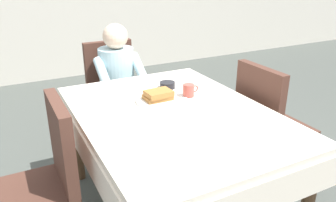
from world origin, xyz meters
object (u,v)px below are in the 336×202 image
fork_left_of_plate (131,107)px  spoon_near_edge (175,118)px  breakfast_stack (158,95)px  plate_breakfast (157,100)px  dining_table_main (174,125)px  cup_coffee (189,90)px  chair_diner (113,87)px  diner_person (118,77)px  syrup_pitcher (109,99)px  bowl_butter (167,85)px  knife_right_of_plate (184,97)px  chair_right_side (267,118)px  chair_left_side (46,174)px

fork_left_of_plate → spoon_near_edge: size_ratio=1.20×
breakfast_stack → plate_breakfast: bearing=117.4°
dining_table_main → spoon_near_edge: size_ratio=10.16×
dining_table_main → spoon_near_edge: bearing=-115.3°
cup_coffee → fork_left_of_plate: size_ratio=0.63×
chair_diner → breakfast_stack: chair_diner is taller
diner_person → spoon_near_edge: diner_person is taller
chair_diner → syrup_pitcher: size_ratio=11.63×
diner_person → plate_breakfast: diner_person is taller
plate_breakfast → bowl_butter: size_ratio=2.55×
chair_diner → cup_coffee: bearing=102.3°
knife_right_of_plate → spoon_near_edge: size_ratio=1.33×
chair_right_side → spoon_near_edge: 0.84m
diner_person → knife_right_of_plate: diner_person is taller
diner_person → plate_breakfast: size_ratio=4.00×
chair_diner → fork_left_of_plate: (-0.20, -1.00, 0.21)m
diner_person → bowl_butter: (0.16, -0.62, 0.09)m
syrup_pitcher → diner_person: bearing=67.3°
plate_breakfast → chair_diner: bearing=89.2°
chair_diner → chair_left_side: bearing=56.8°
chair_left_side → breakfast_stack: (0.76, 0.19, 0.26)m
chair_left_side → chair_diner: bearing=-33.2°
knife_right_of_plate → plate_breakfast: bearing=79.7°
cup_coffee → spoon_near_edge: (-0.25, -0.27, -0.04)m
cup_coffee → spoon_near_edge: bearing=-133.2°
chair_left_side → fork_left_of_plate: (0.56, 0.17, 0.21)m
bowl_butter → fork_left_of_plate: size_ratio=0.61×
diner_person → bowl_butter: size_ratio=10.18×
dining_table_main → bowl_butter: 0.44m
dining_table_main → diner_person: (-0.00, 1.01, 0.02)m
chair_right_side → fork_left_of_plate: (-0.98, 0.17, 0.21)m
breakfast_stack → knife_right_of_plate: breakfast_stack is taller
plate_breakfast → cup_coffee: cup_coffee is taller
diner_person → chair_right_side: (0.78, -1.01, -0.14)m
chair_left_side → chair_right_side: size_ratio=1.00×
chair_left_side → knife_right_of_plate: (0.94, 0.17, 0.21)m
chair_diner → bowl_butter: 0.83m
diner_person → plate_breakfast: bearing=89.0°
plate_breakfast → spoon_near_edge: size_ratio=1.87×
diner_person → fork_left_of_plate: diner_person is taller
chair_left_side → knife_right_of_plate: size_ratio=4.65×
cup_coffee → bowl_butter: size_ratio=1.03×
dining_table_main → fork_left_of_plate: 0.29m
chair_diner → bowl_butter: (0.16, -0.78, 0.23)m
chair_left_side → bowl_butter: 1.03m
knife_right_of_plate → breakfast_stack: bearing=82.0°
chair_left_side → cup_coffee: bearing=-79.6°
dining_table_main → chair_diner: bearing=90.2°
fork_left_of_plate → breakfast_stack: bearing=-88.9°
dining_table_main → diner_person: diner_person is taller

